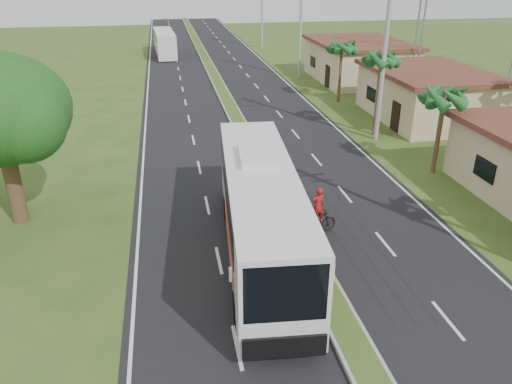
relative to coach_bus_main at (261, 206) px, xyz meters
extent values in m
plane|color=#304C1C|center=(1.80, -5.13, -2.20)|extent=(180.00, 180.00, 0.00)
cube|color=black|center=(1.80, 14.87, -2.19)|extent=(14.00, 160.00, 0.02)
cube|color=gray|center=(1.80, 14.87, -2.10)|extent=(1.20, 160.00, 0.17)
cube|color=#304C1C|center=(1.80, 14.87, -2.01)|extent=(0.95, 160.00, 0.02)
cube|color=silver|center=(-4.90, 14.87, -2.20)|extent=(0.12, 160.00, 0.01)
cube|color=silver|center=(8.50, 14.87, -2.20)|extent=(0.12, 160.00, 0.01)
cube|color=tan|center=(15.80, 16.87, -0.52)|extent=(7.00, 10.00, 3.35)
cube|color=#4C2B1B|center=(15.80, 16.87, 1.31)|extent=(7.60, 10.60, 0.32)
cube|color=tan|center=(15.80, 30.87, -0.45)|extent=(8.00, 11.00, 3.50)
cube|color=#4C2B1B|center=(15.80, 30.87, 1.46)|extent=(8.60, 11.60, 0.32)
cylinder|color=#473321|center=(11.20, 6.87, 0.10)|extent=(0.26, 0.26, 4.60)
cylinder|color=#473321|center=(10.60, 13.87, 0.50)|extent=(0.26, 0.26, 5.40)
cylinder|color=#473321|center=(11.10, 22.87, 0.20)|extent=(0.26, 0.26, 4.80)
cylinder|color=#473321|center=(-10.20, 4.87, -0.20)|extent=(0.70, 0.70, 4.00)
sphere|color=#114217|center=(-9.00, 3.87, 2.70)|extent=(3.40, 3.40, 3.40)
cylinder|color=gray|center=(10.30, 12.87, 3.80)|extent=(0.28, 0.28, 12.00)
cylinder|color=gray|center=(10.30, 32.87, 3.30)|extent=(0.28, 0.28, 11.00)
cylinder|color=gray|center=(10.30, 52.87, 3.05)|extent=(0.28, 0.28, 10.50)
cylinder|color=gray|center=(18.80, 24.37, 3.80)|extent=(0.18, 0.18, 12.00)
cylinder|color=gray|center=(18.80, 25.37, 3.80)|extent=(0.18, 0.18, 12.00)
cube|color=gray|center=(23.80, 24.87, 3.80)|extent=(10.00, 0.14, 0.14)
cube|color=silver|center=(0.00, -0.06, -0.11)|extent=(3.56, 12.52, 3.24)
cube|color=black|center=(0.05, 0.56, 0.60)|extent=(3.41, 10.06, 1.30)
cube|color=black|center=(-0.50, -6.15, 0.41)|extent=(2.32, 0.33, 1.82)
cube|color=red|center=(-0.10, -1.29, -0.76)|extent=(3.05, 5.55, 0.57)
cube|color=#FFAF15|center=(0.02, 0.25, -1.02)|extent=(2.86, 3.29, 0.26)
cube|color=silver|center=(0.10, 1.17, 1.65)|extent=(1.64, 2.58, 0.29)
cylinder|color=black|center=(-1.48, -3.86, -1.66)|extent=(0.41, 1.09, 1.07)
cylinder|color=black|center=(0.84, -4.05, -1.66)|extent=(0.41, 1.09, 1.07)
cylinder|color=black|center=(-0.90, 3.32, -1.66)|extent=(0.41, 1.09, 1.07)
cylinder|color=black|center=(1.42, 3.13, -1.66)|extent=(0.41, 1.09, 1.07)
cube|color=silver|center=(-2.93, 49.07, -0.63)|extent=(2.71, 10.36, 2.86)
cube|color=black|center=(-2.95, 49.52, 0.22)|extent=(2.64, 7.69, 0.97)
cube|color=orange|center=(-2.89, 48.18, -1.18)|extent=(2.51, 5.01, 0.31)
cylinder|color=black|center=(-3.71, 44.79, -1.77)|extent=(0.31, 0.87, 0.86)
cylinder|color=black|center=(-1.75, 44.88, -1.77)|extent=(0.31, 0.87, 0.86)
cylinder|color=black|center=(-4.09, 52.82, -1.77)|extent=(0.31, 0.87, 0.86)
cylinder|color=black|center=(-2.13, 52.91, -1.77)|extent=(0.31, 0.87, 0.86)
imported|color=black|center=(2.72, 1.26, -1.65)|extent=(1.88, 0.88, 1.09)
imported|color=maroon|center=(2.72, 1.26, -0.83)|extent=(0.66, 0.50, 1.63)
camera|label=1|loc=(-3.27, -16.90, 8.51)|focal=35.00mm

